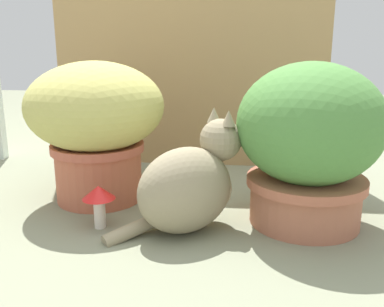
# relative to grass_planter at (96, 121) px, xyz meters

# --- Properties ---
(ground_plane) EXTENTS (6.00, 6.00, 0.00)m
(ground_plane) POSITION_rel_grass_planter_xyz_m (0.20, -0.17, -0.24)
(ground_plane) COLOR gray
(cardboard_backdrop) EXTENTS (1.03, 0.03, 0.89)m
(cardboard_backdrop) POSITION_rel_grass_planter_xyz_m (0.23, 0.43, 0.20)
(cardboard_backdrop) COLOR tan
(cardboard_backdrop) RESTS_ON ground
(grass_planter) EXTENTS (0.40, 0.40, 0.42)m
(grass_planter) POSITION_rel_grass_planter_xyz_m (0.00, 0.00, 0.00)
(grass_planter) COLOR #BC6146
(grass_planter) RESTS_ON ground
(leafy_planter) EXTENTS (0.37, 0.37, 0.43)m
(leafy_planter) POSITION_rel_grass_planter_xyz_m (0.60, -0.12, -0.02)
(leafy_planter) COLOR #B2694E
(leafy_planter) RESTS_ON ground
(cat) EXTENTS (0.36, 0.30, 0.32)m
(cat) POSITION_rel_grass_planter_xyz_m (0.30, -0.19, -0.12)
(cat) COLOR gray
(cat) RESTS_ON ground
(mushroom_ornament_red) EXTENTS (0.09, 0.09, 0.11)m
(mushroom_ornament_red) POSITION_rel_grass_planter_xyz_m (0.07, -0.21, -0.16)
(mushroom_ornament_red) COLOR silver
(mushroom_ornament_red) RESTS_ON ground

